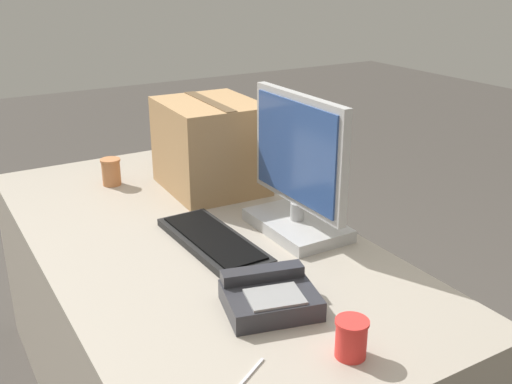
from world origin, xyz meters
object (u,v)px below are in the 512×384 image
(keyboard, at_px, (213,241))
(cardboard_box, at_px, (210,146))
(monitor, at_px, (298,178))
(paper_cup_right, at_px, (351,338))
(desk_phone, at_px, (270,297))
(paper_cup_left, at_px, (111,172))

(keyboard, relative_size, cardboard_box, 1.13)
(monitor, distance_m, paper_cup_right, 0.66)
(monitor, relative_size, desk_phone, 1.72)
(desk_phone, relative_size, paper_cup_right, 2.91)
(monitor, xyz_separation_m, paper_cup_right, (0.59, -0.26, -0.13))
(monitor, height_order, cardboard_box, monitor)
(cardboard_box, bearing_deg, paper_cup_left, -124.81)
(keyboard, height_order, paper_cup_left, paper_cup_left)
(paper_cup_left, xyz_separation_m, paper_cup_right, (1.30, 0.10, -0.01))
(desk_phone, height_order, paper_cup_right, paper_cup_right)
(keyboard, xyz_separation_m, paper_cup_left, (-0.66, -0.10, 0.04))
(keyboard, relative_size, paper_cup_right, 5.04)
(desk_phone, relative_size, cardboard_box, 0.65)
(monitor, distance_m, paper_cup_left, 0.80)
(desk_phone, bearing_deg, keyboard, -171.42)
(keyboard, height_order, paper_cup_right, paper_cup_right)
(paper_cup_right, bearing_deg, desk_phone, -169.10)
(paper_cup_right, bearing_deg, paper_cup_left, -175.42)
(keyboard, bearing_deg, monitor, 79.41)
(keyboard, xyz_separation_m, desk_phone, (0.39, -0.04, 0.02))
(paper_cup_right, height_order, cardboard_box, cardboard_box)
(monitor, xyz_separation_m, keyboard, (-0.04, -0.27, -0.16))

